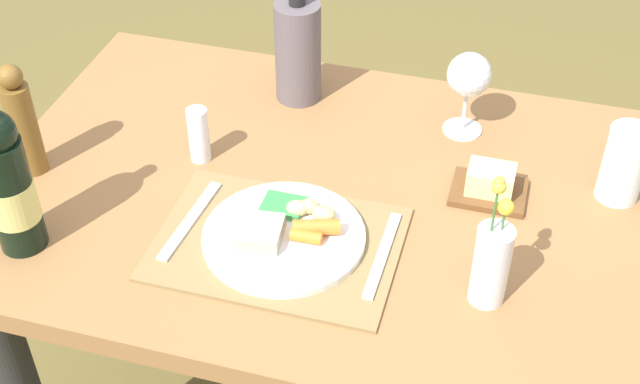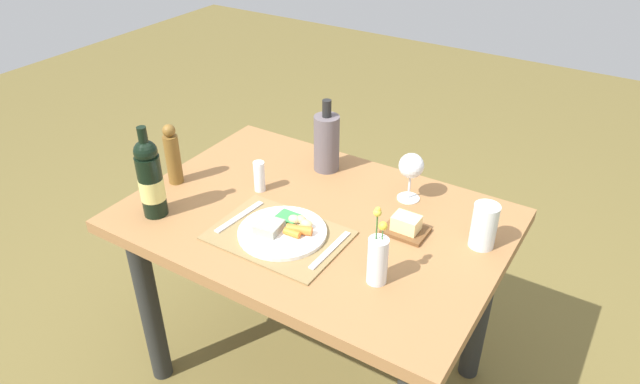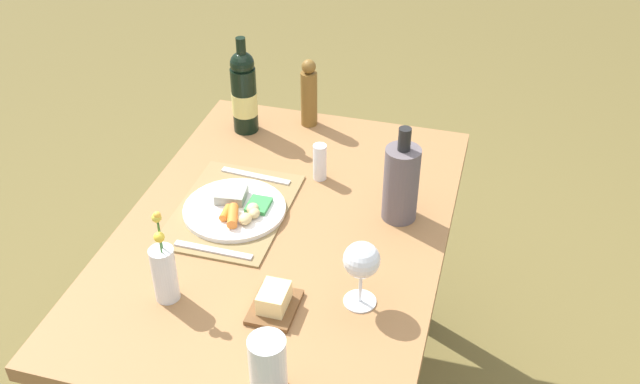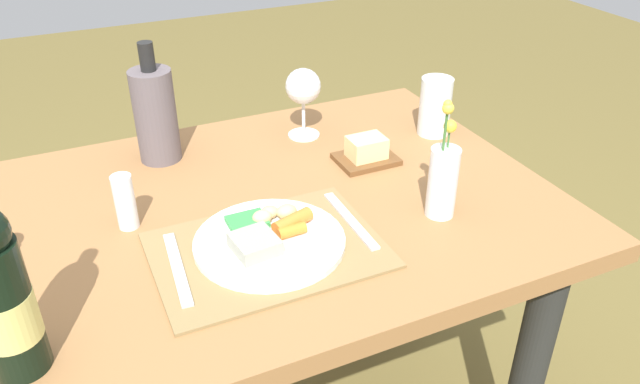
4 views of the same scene
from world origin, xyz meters
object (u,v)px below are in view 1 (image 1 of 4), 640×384
at_px(cooler_bottle, 298,50).
at_px(fork, 190,220).
at_px(water_tumbler, 623,168).
at_px(knife, 382,254).
at_px(dinner_plate, 285,233).
at_px(flower_vase, 492,261).
at_px(salt_shaker, 199,135).
at_px(wine_bottle, 7,183).
at_px(wine_glass, 469,77).
at_px(butter_dish, 490,185).
at_px(dining_table, 322,241).
at_px(pepper_mill, 22,122).

bearing_deg(cooler_bottle, fork, -98.72).
bearing_deg(water_tumbler, knife, -143.50).
bearing_deg(fork, knife, 5.75).
distance_m(dinner_plate, flower_vase, 0.34).
relative_size(water_tumbler, salt_shaker, 1.29).
bearing_deg(wine_bottle, knife, 12.25).
height_order(knife, wine_bottle, wine_bottle).
relative_size(fork, wine_glass, 1.22).
bearing_deg(fork, dinner_plate, 6.00).
relative_size(cooler_bottle, flower_vase, 1.12).
bearing_deg(wine_glass, salt_shaker, -154.11).
distance_m(cooler_bottle, butter_dish, 0.46).
distance_m(cooler_bottle, salt_shaker, 0.27).
distance_m(dining_table, flower_vase, 0.41).
distance_m(dining_table, salt_shaker, 0.30).
height_order(fork, flower_vase, flower_vase).
xyz_separation_m(butter_dish, wine_bottle, (-0.72, -0.33, 0.10)).
bearing_deg(dinner_plate, wine_glass, 58.78).
xyz_separation_m(dining_table, cooler_bottle, (-0.13, 0.27, 0.23)).
height_order(dinner_plate, butter_dish, butter_dish).
bearing_deg(dining_table, dinner_plate, -99.93).
bearing_deg(wine_bottle, water_tumbler, 22.70).
bearing_deg(pepper_mill, wine_glass, 24.34).
bearing_deg(dining_table, butter_dish, 13.94).
distance_m(dinner_plate, salt_shaker, 0.28).
distance_m(dinner_plate, water_tumbler, 0.59).
bearing_deg(salt_shaker, pepper_mill, -158.23).
distance_m(dinner_plate, butter_dish, 0.37).
bearing_deg(knife, fork, -177.90).
height_order(dining_table, pepper_mill, pepper_mill).
bearing_deg(dinner_plate, fork, -178.46).
bearing_deg(water_tumbler, pepper_mill, -168.24).
xyz_separation_m(butter_dish, wine_glass, (-0.07, 0.18, 0.10)).
relative_size(dinner_plate, butter_dish, 2.07).
height_order(butter_dish, wine_bottle, wine_bottle).
distance_m(wine_glass, wine_bottle, 0.82).
xyz_separation_m(wine_glass, pepper_mill, (-0.73, -0.33, -0.02)).
xyz_separation_m(fork, salt_shaker, (-0.05, 0.17, 0.05)).
distance_m(butter_dish, salt_shaker, 0.52).
relative_size(butter_dish, water_tumbler, 0.94).
bearing_deg(knife, water_tumbler, 37.31).
bearing_deg(water_tumbler, dining_table, -165.31).
bearing_deg(pepper_mill, dinner_plate, -6.51).
distance_m(dinner_plate, fork, 0.17).
xyz_separation_m(fork, flower_vase, (0.50, -0.03, 0.07)).
xyz_separation_m(flower_vase, salt_shaker, (-0.55, 0.21, -0.02)).
height_order(fork, wine_bottle, wine_bottle).
bearing_deg(water_tumbler, flower_vase, -121.52).
bearing_deg(dinner_plate, butter_dish, 34.08).
height_order(water_tumbler, wine_bottle, wine_bottle).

